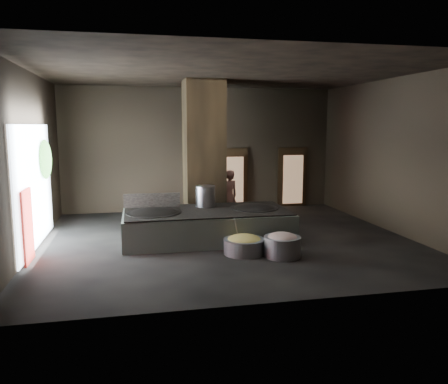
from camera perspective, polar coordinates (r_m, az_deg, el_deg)
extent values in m
cube|color=black|center=(12.23, 0.27, -6.37)|extent=(10.00, 9.00, 0.10)
cube|color=black|center=(11.90, 0.29, 15.55)|extent=(10.00, 9.00, 0.10)
cube|color=black|center=(16.31, -3.11, 5.58)|extent=(10.00, 0.10, 4.50)
cube|color=black|center=(7.48, 7.65, 1.88)|extent=(10.00, 0.10, 4.50)
cube|color=black|center=(11.86, -24.38, 3.67)|extent=(0.10, 9.00, 4.50)
cube|color=black|center=(13.82, 21.28, 4.45)|extent=(0.10, 9.00, 4.50)
cube|color=black|center=(13.65, -2.65, 4.99)|extent=(1.20, 1.20, 4.50)
cube|color=#ACBFAC|center=(12.06, -2.23, -4.42)|extent=(4.56, 2.23, 0.79)
cube|color=black|center=(11.98, -2.24, -2.45)|extent=(4.43, 2.13, 0.03)
ellipsoid|color=black|center=(11.79, -9.17, -3.06)|extent=(1.43, 1.43, 0.39)
cylinder|color=black|center=(11.77, -9.18, -2.73)|extent=(1.46, 1.46, 0.05)
ellipsoid|color=black|center=(12.33, 3.92, -2.45)|extent=(1.33, 1.33, 0.37)
cylinder|color=black|center=(12.32, 3.92, -2.13)|extent=(1.36, 1.36, 0.05)
cylinder|color=#93959A|center=(12.46, -2.45, -0.55)|extent=(0.55, 0.55, 0.59)
cube|color=black|center=(12.52, -9.39, -1.07)|extent=(1.58, 0.08, 0.39)
imported|color=brown|center=(14.16, 0.64, -0.56)|extent=(0.72, 0.58, 1.71)
cylinder|color=gray|center=(10.83, 2.64, -7.08)|extent=(1.14, 1.14, 0.37)
ellipsoid|color=#95B055|center=(10.78, 2.65, -6.24)|extent=(0.83, 0.83, 0.26)
cylinder|color=#93959A|center=(10.84, 1.68, -5.07)|extent=(0.24, 0.35, 0.72)
cylinder|color=gray|center=(10.66, 7.61, -7.08)|extent=(1.17, 1.17, 0.49)
ellipsoid|color=#AB7066|center=(10.61, 7.63, -6.01)|extent=(0.74, 0.74, 0.28)
cube|color=black|center=(16.54, 1.09, 1.64)|extent=(1.18, 0.08, 2.38)
cube|color=#8C6647|center=(16.31, 1.20, 1.36)|extent=(0.78, 0.04, 1.85)
cube|color=black|center=(17.23, 8.89, 1.82)|extent=(1.18, 0.08, 2.38)
cube|color=#8C6647|center=(17.17, 9.00, 1.63)|extent=(0.80, 0.04, 1.89)
cube|color=white|center=(12.10, -23.52, 0.71)|extent=(0.04, 4.20, 3.10)
cube|color=maroon|center=(10.95, -24.27, -4.09)|extent=(0.05, 0.90, 1.70)
ellipsoid|color=#194714|center=(13.09, -22.30, 3.98)|extent=(0.28, 1.10, 1.10)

